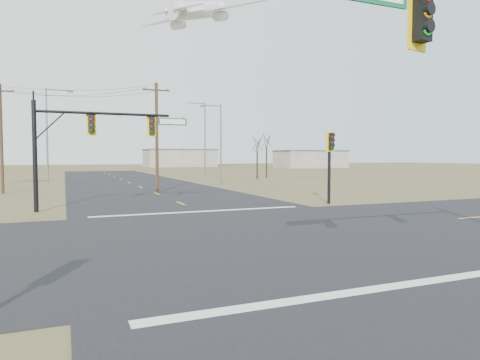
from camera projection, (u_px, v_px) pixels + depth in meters
name	position (u px, v px, depth m)	size (l,w,h in m)	color
ground	(257.00, 234.00, 17.01)	(320.00, 320.00, 0.00)	brown
road_ew	(257.00, 234.00, 17.01)	(160.00, 14.00, 0.02)	black
road_ns	(257.00, 234.00, 17.01)	(14.00, 160.00, 0.02)	black
stop_bar_near	(389.00, 287.00, 10.08)	(12.00, 0.40, 0.01)	silver
stop_bar_far	(201.00, 211.00, 23.93)	(12.00, 0.40, 0.01)	silver
mast_arm_far	(96.00, 132.00, 24.90)	(8.82, 0.49, 6.22)	black
pedestal_signal_ne	(330.00, 151.00, 27.85)	(0.64, 0.56, 4.80)	black
utility_pole_near	(157.00, 136.00, 35.48)	(2.25, 0.27, 9.19)	#49311F
utility_pole_far	(1.00, 137.00, 35.49)	(2.22, 0.52, 9.12)	#49311F
streetlight_a	(219.00, 140.00, 47.02)	(2.47, 0.31, 8.83)	slate
streetlight_b	(203.00, 135.00, 64.56)	(3.16, 0.44, 11.28)	slate
streetlight_c	(49.00, 130.00, 50.13)	(3.12, 0.42, 11.13)	slate
bare_tree_c	(257.00, 143.00, 58.23)	(3.06, 3.06, 6.25)	black
bare_tree_d	(267.00, 140.00, 62.10)	(2.98, 2.98, 6.85)	black
warehouse_mid	(180.00, 158.00, 127.94)	(20.00, 12.00, 5.00)	#ADA899
warehouse_right	(310.00, 160.00, 116.27)	(18.00, 10.00, 4.50)	#ADA899
jet_airliner	(198.00, 10.00, 91.07)	(30.13, 29.75, 15.16)	silver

